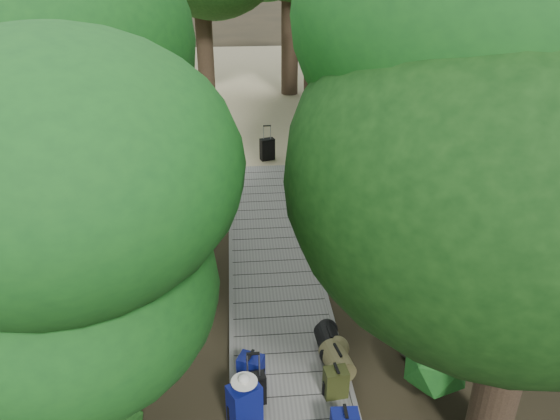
{
  "coord_description": "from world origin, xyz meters",
  "views": [
    {
      "loc": [
        -0.74,
        -8.82,
        6.76
      ],
      "look_at": [
        0.21,
        2.26,
        1.0
      ],
      "focal_mm": 35.0,
      "sensor_mm": 36.0,
      "label": 1
    }
  ],
  "objects_px": {
    "backpack_right_d": "(336,381)",
    "kayak": "(186,138)",
    "backpack_left_d": "(251,369)",
    "duffel_right_black": "(329,342)",
    "lone_suitcase_on_sand": "(267,149)",
    "backpack_left_c": "(245,404)",
    "duffel_right_khaki": "(337,361)",
    "sun_lounger": "(328,125)",
    "suitcase_on_boardwalk": "(254,389)"
  },
  "relations": [
    {
      "from": "backpack_right_d",
      "to": "kayak",
      "type": "bearing_deg",
      "value": 97.98
    },
    {
      "from": "backpack_left_d",
      "to": "duffel_right_black",
      "type": "relative_size",
      "value": 0.93
    },
    {
      "from": "backpack_right_d",
      "to": "lone_suitcase_on_sand",
      "type": "distance_m",
      "value": 10.3
    },
    {
      "from": "backpack_left_c",
      "to": "backpack_right_d",
      "type": "xyz_separation_m",
      "value": [
        1.45,
        0.47,
        -0.14
      ]
    },
    {
      "from": "backpack_left_d",
      "to": "duffel_right_khaki",
      "type": "xyz_separation_m",
      "value": [
        1.44,
        0.14,
        -0.08
      ]
    },
    {
      "from": "backpack_left_d",
      "to": "duffel_right_black",
      "type": "xyz_separation_m",
      "value": [
        1.39,
        0.64,
        -0.1
      ]
    },
    {
      "from": "backpack_left_c",
      "to": "duffel_right_black",
      "type": "xyz_separation_m",
      "value": [
        1.51,
        1.48,
        -0.22
      ]
    },
    {
      "from": "backpack_left_c",
      "to": "lone_suitcase_on_sand",
      "type": "xyz_separation_m",
      "value": [
        1.03,
        10.76,
        -0.17
      ]
    },
    {
      "from": "backpack_left_c",
      "to": "sun_lounger",
      "type": "distance_m",
      "value": 13.73
    },
    {
      "from": "kayak",
      "to": "backpack_left_c",
      "type": "bearing_deg",
      "value": -76.23
    },
    {
      "from": "suitcase_on_boardwalk",
      "to": "lone_suitcase_on_sand",
      "type": "distance_m",
      "value": 10.38
    },
    {
      "from": "backpack_right_d",
      "to": "sun_lounger",
      "type": "xyz_separation_m",
      "value": [
        1.98,
        12.82,
        -0.1
      ]
    },
    {
      "from": "duffel_right_khaki",
      "to": "suitcase_on_boardwalk",
      "type": "distance_m",
      "value": 1.52
    },
    {
      "from": "backpack_left_d",
      "to": "sun_lounger",
      "type": "bearing_deg",
      "value": 99.32
    },
    {
      "from": "backpack_left_d",
      "to": "kayak",
      "type": "height_order",
      "value": "backpack_left_d"
    },
    {
      "from": "backpack_left_c",
      "to": "backpack_left_d",
      "type": "xyz_separation_m",
      "value": [
        0.12,
        0.84,
        -0.12
      ]
    },
    {
      "from": "backpack_left_c",
      "to": "duffel_right_khaki",
      "type": "relative_size",
      "value": 1.3
    },
    {
      "from": "suitcase_on_boardwalk",
      "to": "kayak",
      "type": "distance_m",
      "value": 12.37
    },
    {
      "from": "backpack_left_c",
      "to": "sun_lounger",
      "type": "xyz_separation_m",
      "value": [
        3.43,
        13.29,
        -0.24
      ]
    },
    {
      "from": "backpack_left_c",
      "to": "duffel_right_khaki",
      "type": "bearing_deg",
      "value": 4.93
    },
    {
      "from": "kayak",
      "to": "backpack_left_d",
      "type": "bearing_deg",
      "value": -75.1
    },
    {
      "from": "backpack_right_d",
      "to": "backpack_left_d",
      "type": "bearing_deg",
      "value": 157.84
    },
    {
      "from": "duffel_right_khaki",
      "to": "sun_lounger",
      "type": "height_order",
      "value": "sun_lounger"
    },
    {
      "from": "backpack_left_d",
      "to": "sun_lounger",
      "type": "xyz_separation_m",
      "value": [
        3.31,
        12.45,
        -0.12
      ]
    },
    {
      "from": "backpack_left_d",
      "to": "backpack_right_d",
      "type": "bearing_deg",
      "value": 8.79
    },
    {
      "from": "backpack_left_d",
      "to": "duffel_right_khaki",
      "type": "bearing_deg",
      "value": 29.83
    },
    {
      "from": "backpack_left_d",
      "to": "backpack_left_c",
      "type": "bearing_deg",
      "value": -74.12
    },
    {
      "from": "duffel_right_khaki",
      "to": "lone_suitcase_on_sand",
      "type": "height_order",
      "value": "lone_suitcase_on_sand"
    },
    {
      "from": "backpack_left_d",
      "to": "lone_suitcase_on_sand",
      "type": "height_order",
      "value": "lone_suitcase_on_sand"
    },
    {
      "from": "backpack_right_d",
      "to": "duffel_right_black",
      "type": "height_order",
      "value": "backpack_right_d"
    },
    {
      "from": "backpack_left_c",
      "to": "duffel_right_black",
      "type": "distance_m",
      "value": 2.13
    },
    {
      "from": "backpack_right_d",
      "to": "duffel_right_black",
      "type": "relative_size",
      "value": 0.87
    },
    {
      "from": "kayak",
      "to": "sun_lounger",
      "type": "relative_size",
      "value": 1.71
    },
    {
      "from": "backpack_left_d",
      "to": "duffel_right_black",
      "type": "distance_m",
      "value": 1.53
    },
    {
      "from": "sun_lounger",
      "to": "kayak",
      "type": "bearing_deg",
      "value": -147.97
    },
    {
      "from": "kayak",
      "to": "suitcase_on_boardwalk",
      "type": "bearing_deg",
      "value": -75.26
    },
    {
      "from": "lone_suitcase_on_sand",
      "to": "sun_lounger",
      "type": "distance_m",
      "value": 3.49
    },
    {
      "from": "duffel_right_black",
      "to": "sun_lounger",
      "type": "height_order",
      "value": "sun_lounger"
    },
    {
      "from": "duffel_right_khaki",
      "to": "duffel_right_black",
      "type": "distance_m",
      "value": 0.5
    },
    {
      "from": "duffel_right_black",
      "to": "kayak",
      "type": "height_order",
      "value": "duffel_right_black"
    },
    {
      "from": "duffel_right_khaki",
      "to": "sun_lounger",
      "type": "distance_m",
      "value": 12.45
    },
    {
      "from": "suitcase_on_boardwalk",
      "to": "backpack_left_c",
      "type": "bearing_deg",
      "value": -120.52
    },
    {
      "from": "suitcase_on_boardwalk",
      "to": "sun_lounger",
      "type": "height_order",
      "value": "suitcase_on_boardwalk"
    },
    {
      "from": "backpack_right_d",
      "to": "suitcase_on_boardwalk",
      "type": "bearing_deg",
      "value": 175.89
    },
    {
      "from": "duffel_right_khaki",
      "to": "kayak",
      "type": "relative_size",
      "value": 0.22
    },
    {
      "from": "backpack_left_c",
      "to": "backpack_right_d",
      "type": "distance_m",
      "value": 1.53
    },
    {
      "from": "suitcase_on_boardwalk",
      "to": "kayak",
      "type": "bearing_deg",
      "value": 88.87
    },
    {
      "from": "duffel_right_black",
      "to": "sun_lounger",
      "type": "distance_m",
      "value": 11.97
    },
    {
      "from": "duffel_right_khaki",
      "to": "suitcase_on_boardwalk",
      "type": "height_order",
      "value": "suitcase_on_boardwalk"
    },
    {
      "from": "backpack_right_d",
      "to": "duffel_right_khaki",
      "type": "relative_size",
      "value": 0.86
    }
  ]
}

